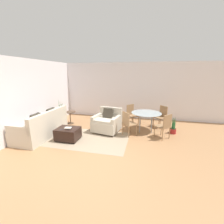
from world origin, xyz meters
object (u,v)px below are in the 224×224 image
dining_chair_near_right (165,125)px  dining_chair_far_left (132,113)px  tv_remote_secondary (61,129)px  ottoman (68,134)px  side_table (70,115)px  dining_table (146,115)px  couch (43,128)px  book_stack (68,128)px  potted_plant (62,117)px  potted_plant_small (173,128)px  tv_remote_primary (71,127)px  armchair (107,122)px  dining_chair_far_right (162,115)px  dining_chair_near_left (128,122)px

dining_chair_near_right → dining_chair_far_left: size_ratio=1.00×
tv_remote_secondary → ottoman: bearing=46.9°
ottoman → side_table: bearing=115.8°
tv_remote_secondary → dining_table: dining_table is taller
tv_remote_secondary → side_table: 1.86m
couch → dining_table: couch is taller
book_stack → tv_remote_secondary: book_stack is taller
tv_remote_secondary → side_table: bearing=109.8°
potted_plant → dining_chair_far_left: potted_plant is taller
couch → dining_table: size_ratio=1.78×
potted_plant_small → dining_table: bearing=177.6°
dining_chair_near_right → ottoman: bearing=-165.4°
dining_table → potted_plant_small: bearing=-2.4°
tv_remote_primary → dining_table: 2.85m
side_table → ottoman: bearing=-64.2°
armchair → potted_plant_small: size_ratio=1.60×
dining_chair_far_right → ottoman: bearing=-146.8°
couch → side_table: bearing=79.1°
ottoman → tv_remote_primary: size_ratio=4.59×
dining_chair_near_right → potted_plant_small: 0.77m
side_table → dining_chair_far_left: (2.72, 0.51, 0.12)m
dining_chair_near_left → dining_chair_near_right: (1.27, 0.00, 0.00)m
couch → tv_remote_secondary: size_ratio=14.22×
armchair → tv_remote_secondary: (-1.24, -1.24, 0.07)m
tv_remote_primary → side_table: (-0.84, 1.44, -0.03)m
dining_chair_far_right → potted_plant_small: dining_chair_far_right is taller
dining_chair_near_right → dining_chair_far_left: (-1.27, 1.27, 0.00)m
side_table → potted_plant_small: bearing=-2.2°
potted_plant → side_table: bearing=-8.6°
tv_remote_primary → tv_remote_secondary: (-0.21, -0.30, 0.00)m
book_stack → potted_plant: size_ratio=0.21×
book_stack → dining_chair_far_left: (1.90, 2.16, 0.07)m
book_stack → potted_plant_small: size_ratio=0.35×
dining_table → dining_chair_near_right: (0.63, -0.63, -0.15)m
dining_chair_near_right → dining_chair_far_left: same height
tv_remote_primary → potted_plant: 2.01m
potted_plant → dining_table: 3.86m
armchair → potted_plant: (-2.36, 0.58, -0.08)m
ottoman → dining_chair_far_right: 3.86m
dining_chair_near_left → ottoman: bearing=-156.7°
dining_chair_near_left → dining_chair_far_right: size_ratio=1.00×
book_stack → tv_remote_secondary: size_ratio=1.66×
tv_remote_primary → dining_chair_far_right: size_ratio=0.18×
couch → side_table: 1.53m
dining_chair_near_left → dining_chair_far_left: 1.27m
ottoman → side_table: 1.78m
book_stack → tv_remote_secondary: (-0.19, -0.10, -0.02)m
tv_remote_primary → dining_chair_far_right: dining_chair_far_right is taller
dining_chair_near_right → book_stack: bearing=-164.3°
potted_plant → dining_chair_near_left: potted_plant is taller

